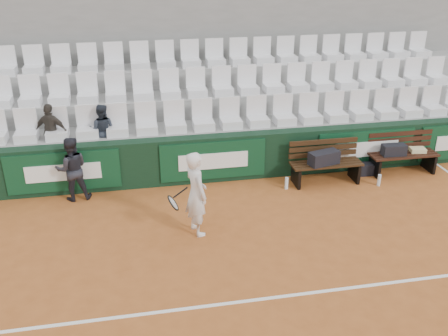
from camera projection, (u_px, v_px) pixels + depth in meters
ground at (272, 298)px, 7.18m from camera, size 80.00×80.00×0.00m
court_baseline at (272, 298)px, 7.18m from camera, size 18.00×0.06×0.01m
back_barrier at (224, 157)px, 10.54m from camera, size 18.00×0.34×1.00m
grandstand_tier_front at (216, 146)px, 11.10m from camera, size 18.00×0.95×1.00m
grandstand_tier_mid at (209, 123)px, 11.85m from camera, size 18.00×0.95×1.45m
grandstand_tier_back at (203, 102)px, 12.60m from camera, size 18.00×0.95×1.90m
grandstand_rear_wall at (198, 47)px, 12.64m from camera, size 18.00×0.30×4.40m
seat_row_front at (217, 114)px, 10.60m from camera, size 11.90×0.44×0.63m
seat_row_mid at (210, 82)px, 11.26m from camera, size 11.90×0.44×0.63m
seat_row_back at (203, 53)px, 11.92m from camera, size 11.90×0.44×0.63m
bench_left at (325, 173)px, 10.50m from camera, size 1.50×0.56×0.45m
bench_right at (402, 163)px, 10.95m from camera, size 1.50×0.56×0.45m
sports_bag_left at (324, 158)px, 10.30m from camera, size 0.69×0.43×0.27m
sports_bag_right at (394, 150)px, 10.74m from camera, size 0.52×0.26×0.24m
towel at (418, 150)px, 10.93m from camera, size 0.36×0.29×0.09m
sports_bag_ground at (365, 169)px, 10.90m from camera, size 0.42×0.26×0.25m
water_bottle_near at (287, 183)px, 10.27m from camera, size 0.07×0.07×0.26m
water_bottle_far at (379, 180)px, 10.40m from camera, size 0.07×0.07×0.25m
tennis_player at (196, 194)px, 8.48m from camera, size 0.75×0.64×1.52m
ball_kid at (72, 169)px, 9.66m from camera, size 0.69×0.56×1.30m
spectator_b at (48, 111)px, 9.95m from camera, size 0.74×0.49×1.17m
spectator_c at (100, 109)px, 10.13m from camera, size 0.61×0.52×1.10m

